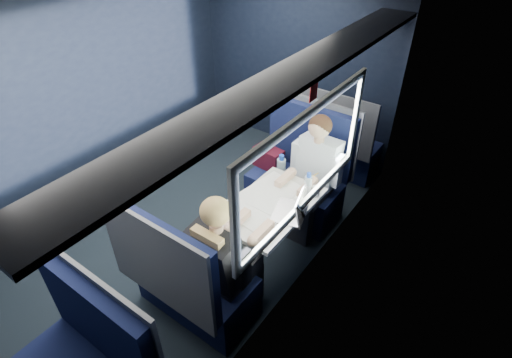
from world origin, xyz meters
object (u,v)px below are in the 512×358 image
Objects in this scene: seat_bay_far at (189,281)px; laptop at (295,209)px; cup at (316,191)px; seat_row_front at (336,144)px; seat_bay_near at (297,178)px; bottle_small at (308,185)px; woman at (223,255)px; table at (268,210)px; man at (313,171)px.

laptop is at bearing 62.27° from seat_bay_far.
cup is at bearing 68.83° from seat_bay_far.
seat_bay_far is at bearing -90.00° from seat_row_front.
seat_bay_far is at bearing -117.73° from laptop.
seat_bay_near is 0.82m from bottle_small.
seat_row_front is at bearing 108.00° from cup.
woman reaches higher than seat_bay_far.
seat_bay_near reaches higher than table.
seat_bay_far is 1.62m from man.
laptop is (0.47, -0.87, 0.39)m from seat_bay_near.
cup is at bearing 23.56° from bottle_small.
man is 5.50× the size of bottle_small.
laptop is at bearing -92.06° from cup.
seat_row_front is 12.02× the size of cup.
seat_bay_near is 1.75m from seat_bay_far.
seat_bay_near is (-0.20, 0.87, -0.24)m from table.
seat_row_front is (0.02, 0.92, -0.01)m from seat_bay_near.
laptop is at bearing -79.56° from bottle_small.
bottle_small is (0.42, -0.56, 0.42)m from seat_bay_near.
woman is at bearing -84.30° from seat_row_front.
man is at bearing 90.00° from woman.
woman is (0.00, -1.41, 0.01)m from man.
seat_bay_far reaches higher than laptop.
seat_bay_far is 1.33m from bottle_small.
cup is (0.49, -0.53, 0.37)m from seat_bay_near.
seat_bay_far is 3.15× the size of laptop.
seat_bay_far is at bearing -108.68° from bottle_small.
bottle_small is at bearing 100.44° from laptop.
seat_bay_near reaches higher than bottle_small.
table is 0.79× the size of seat_bay_far.
seat_row_front is 0.88× the size of woman.
man reaches higher than seat_bay_far.
table is 0.47m from cup.
bottle_small is at bearing -68.54° from man.
seat_bay_near is 1.07m from laptop.
seat_row_front reaches higher than bottle_small.
man is at bearing -33.11° from seat_bay_near.
man is 13.70× the size of cup.
table is 0.86× the size of seat_row_front.
seat_bay_far is 1.06m from laptop.
seat_bay_near is 1.00× the size of seat_bay_far.
cup is at bearing -47.30° from seat_bay_near.
table is 1.82m from seat_row_front.
cup is (0.01, 0.34, -0.02)m from laptop.
bottle_small is 2.49× the size of cup.
man reaches higher than cup.
woman is (0.25, 0.17, 0.31)m from seat_bay_far.
woman is (0.25, -2.50, 0.32)m from seat_row_front.
seat_bay_far reaches higher than seat_row_front.
seat_bay_near is at bearing 146.89° from man.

